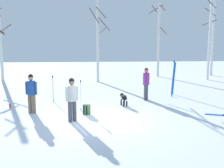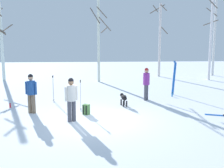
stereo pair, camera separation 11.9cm
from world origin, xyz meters
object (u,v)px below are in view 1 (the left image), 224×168
(water_bottle_0, at_px, (172,94))
(birch_tree_1, at_px, (0,40))
(birch_tree_3, at_px, (159,38))
(dog, at_px, (124,98))
(birch_tree_5, at_px, (213,31))
(backpack_0, at_px, (87,110))
(ski_poles_1, at_px, (53,88))
(person_1, at_px, (72,97))
(ski_poles_0, at_px, (81,94))
(birch_tree_2, at_px, (98,38))
(ski_pair_planted_0, at_px, (174,78))
(person_2, at_px, (146,82))
(birch_tree_4, at_px, (210,30))
(person_0, at_px, (31,91))
(water_bottle_1, at_px, (10,106))

(water_bottle_0, height_order, birch_tree_1, birch_tree_1)
(birch_tree_3, bearing_deg, dog, -112.20)
(birch_tree_5, bearing_deg, backpack_0, -131.77)
(ski_poles_1, bearing_deg, person_1, -71.50)
(ski_poles_0, height_order, birch_tree_2, birch_tree_2)
(dog, relative_size, birch_tree_1, 0.15)
(backpack_0, bearing_deg, ski_poles_1, 123.58)
(water_bottle_0, bearing_deg, dog, -146.88)
(dog, relative_size, ski_pair_planted_0, 0.45)
(birch_tree_1, bearing_deg, ski_pair_planted_0, -29.18)
(birch_tree_3, bearing_deg, birch_tree_2, -152.65)
(birch_tree_1, relative_size, birch_tree_2, 0.95)
(ski_pair_planted_0, distance_m, ski_poles_0, 6.23)
(dog, xyz_separation_m, ski_pair_planted_0, (3.23, 2.52, 0.60))
(person_2, height_order, birch_tree_4, birch_tree_4)
(person_0, bearing_deg, ski_poles_1, 74.79)
(water_bottle_0, distance_m, birch_tree_5, 11.77)
(person_1, height_order, water_bottle_0, person_1)
(birch_tree_1, bearing_deg, birch_tree_2, -8.73)
(ski_poles_1, xyz_separation_m, birch_tree_5, (12.91, 9.85, 3.26))
(water_bottle_0, height_order, birch_tree_4, birch_tree_4)
(water_bottle_1, bearing_deg, birch_tree_2, 61.07)
(person_0, xyz_separation_m, birch_tree_1, (-4.37, 10.14, 2.18))
(water_bottle_1, xyz_separation_m, birch_tree_2, (4.38, 7.93, 3.20))
(ski_pair_planted_0, height_order, water_bottle_1, ski_pair_planted_0)
(ski_poles_0, relative_size, birch_tree_3, 0.22)
(birch_tree_4, bearing_deg, person_2, -132.64)
(dog, distance_m, birch_tree_2, 8.50)
(ski_pair_planted_0, relative_size, birch_tree_3, 0.32)
(water_bottle_0, bearing_deg, birch_tree_5, 54.80)
(water_bottle_1, bearing_deg, person_2, 10.12)
(water_bottle_1, distance_m, birch_tree_2, 9.61)
(ski_poles_0, relative_size, birch_tree_2, 0.22)
(ski_pair_planted_0, bearing_deg, person_2, -144.69)
(ski_poles_0, bearing_deg, water_bottle_1, 166.60)
(backpack_0, bearing_deg, water_bottle_0, 35.66)
(person_2, bearing_deg, dog, -138.50)
(person_0, relative_size, birch_tree_3, 0.27)
(ski_pair_planted_0, height_order, water_bottle_0, ski_pair_planted_0)
(dog, height_order, birch_tree_4, birch_tree_4)
(person_2, xyz_separation_m, ski_poles_1, (-4.85, -0.01, -0.26))
(person_0, xyz_separation_m, birch_tree_3, (8.49, 11.76, 2.35))
(person_2, height_order, dog, person_2)
(person_1, xyz_separation_m, dog, (2.31, 2.43, -0.59))
(birch_tree_5, bearing_deg, water_bottle_1, -143.19)
(person_0, height_order, water_bottle_1, person_0)
(person_0, relative_size, water_bottle_0, 7.03)
(birch_tree_4, bearing_deg, person_1, -133.55)
(person_0, height_order, ski_poles_0, person_0)
(water_bottle_1, height_order, birch_tree_3, birch_tree_3)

